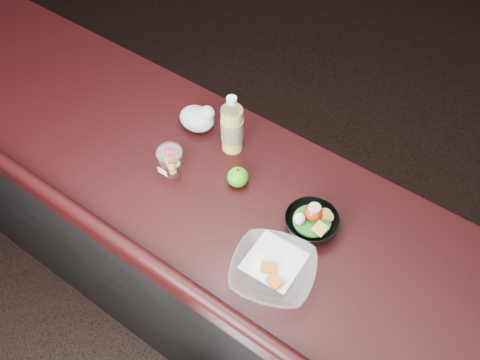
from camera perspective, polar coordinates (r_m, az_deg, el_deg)
name	(u,v)px	position (r m, az deg, el deg)	size (l,w,h in m)	color
room_shell	(117,28)	(1.05, -13.02, 15.52)	(8.00, 8.00, 8.00)	black
counter	(227,266)	(2.20, -1.38, -9.15)	(4.06, 0.71, 1.02)	black
lemonade_bottle	(232,128)	(1.82, -0.85, 5.60)	(0.08, 0.08, 0.24)	yellow
fruit_cup	(170,160)	(1.79, -7.46, 2.16)	(0.09, 0.09, 0.12)	white
green_apple	(238,177)	(1.76, -0.23, 0.32)	(0.07, 0.07, 0.07)	#2B870F
plastic_bag	(198,118)	(1.94, -4.48, 6.62)	(0.13, 0.11, 0.10)	silver
snack_bowl	(311,222)	(1.67, 7.61, -4.45)	(0.18, 0.18, 0.09)	black
takeout_bowl	(273,271)	(1.57, 3.54, -9.69)	(0.31, 0.31, 0.06)	silver
paper_napkin	(274,261)	(1.62, 3.68, -8.63)	(0.16, 0.16, 0.00)	white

